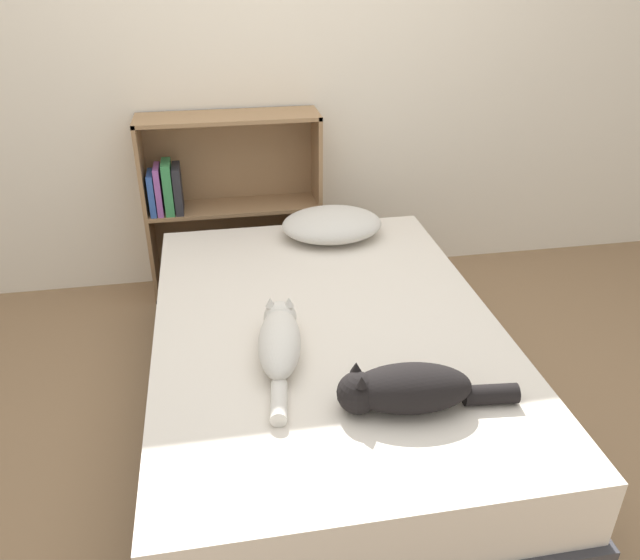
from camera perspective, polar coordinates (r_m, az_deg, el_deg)
ground_plane at (r=2.62m, az=0.56°, el=-12.31°), size 8.00×8.00×0.00m
wall_back at (r=3.33m, az=-3.84°, el=20.57°), size 8.00×0.06×2.50m
bed at (r=2.47m, az=0.58°, el=-8.36°), size 1.31×1.90×0.46m
pillow at (r=2.98m, az=1.09°, el=5.11°), size 0.48×0.37×0.13m
cat_light at (r=2.13m, az=-3.71°, el=-5.48°), size 0.19×0.57×0.14m
cat_dark at (r=1.92m, az=7.82°, el=-9.86°), size 0.56×0.21×0.15m
bookshelf at (r=3.37m, az=-8.60°, el=7.13°), size 0.91×0.26×0.96m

